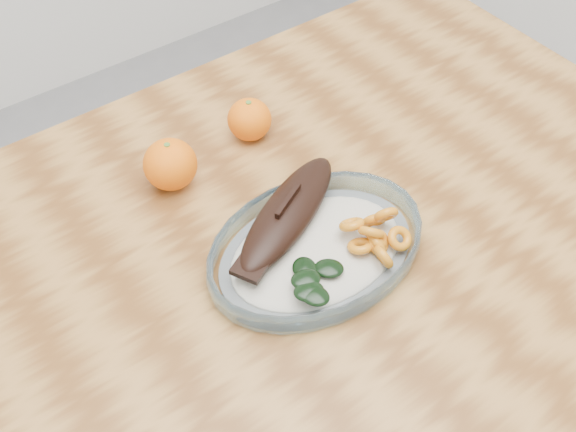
# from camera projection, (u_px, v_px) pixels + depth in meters

# --- Properties ---
(dining_table) EXTENTS (1.20, 0.80, 0.75)m
(dining_table) POSITION_uv_depth(u_px,v_px,m) (295.00, 292.00, 0.99)
(dining_table) COLOR brown
(dining_table) RESTS_ON ground
(plated_meal) EXTENTS (0.53, 0.53, 0.08)m
(plated_meal) POSITION_uv_depth(u_px,v_px,m) (315.00, 245.00, 0.90)
(plated_meal) COLOR white
(plated_meal) RESTS_ON dining_table
(orange_left) EXTENTS (0.07, 0.07, 0.07)m
(orange_left) POSITION_uv_depth(u_px,v_px,m) (170.00, 164.00, 0.97)
(orange_left) COLOR #FF6A05
(orange_left) RESTS_ON dining_table
(orange_right) EXTENTS (0.06, 0.06, 0.06)m
(orange_right) POSITION_uv_depth(u_px,v_px,m) (249.00, 119.00, 1.04)
(orange_right) COLOR #FF6A05
(orange_right) RESTS_ON dining_table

